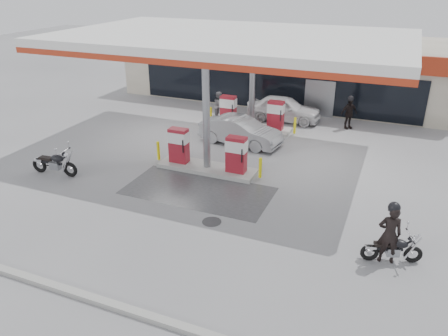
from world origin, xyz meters
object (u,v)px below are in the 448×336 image
object	(u,v)px
main_motorcycle	(393,250)
parked_motorcycle	(55,164)
pump_island_far	(251,117)
hatchback_silver	(240,131)
pump_island_near	(207,155)
biker_main	(389,234)
biker_walking	(349,113)
attendant	(219,106)
parked_car_right	(442,109)
sedan_white	(284,109)
parked_car_left	(219,87)

from	to	relation	value
main_motorcycle	parked_motorcycle	xyz separation A→B (m)	(-14.04, 0.99, 0.09)
pump_island_far	hatchback_silver	xyz separation A→B (m)	(0.24, -2.40, -0.00)
pump_island_near	biker_main	bearing A→B (deg)	-27.10
hatchback_silver	pump_island_far	bearing A→B (deg)	13.34
main_motorcycle	biker_walking	size ratio (longest dim) A/B	1.02
parked_motorcycle	hatchback_silver	xyz separation A→B (m)	(6.19, 6.59, 0.19)
attendant	hatchback_silver	world-z (taller)	attendant
pump_island_far	attendant	bearing A→B (deg)	157.28
main_motorcycle	biker_main	size ratio (longest dim) A/B	0.94
hatchback_silver	parked_car_right	size ratio (longest dim) A/B	0.94
sedan_white	hatchback_silver	xyz separation A→B (m)	(-1.03, -4.60, -0.03)
biker_walking	biker_main	bearing A→B (deg)	-120.37
main_motorcycle	parked_car_right	distance (m)	16.10
pump_island_near	main_motorcycle	world-z (taller)	pump_island_near
attendant	biker_walking	bearing A→B (deg)	-92.57
main_motorcycle	sedan_white	size ratio (longest dim) A/B	0.42
parked_motorcycle	biker_walking	world-z (taller)	biker_walking
parked_motorcycle	hatchback_silver	bearing A→B (deg)	41.59
pump_island_far	sedan_white	xyz separation A→B (m)	(1.27, 2.20, 0.03)
parked_car_right	main_motorcycle	bearing A→B (deg)	-176.13
parked_motorcycle	hatchback_silver	distance (m)	9.04
hatchback_silver	biker_walking	size ratio (longest dim) A/B	2.40
biker_main	sedan_white	xyz separation A→B (m)	(-6.64, 12.25, -0.23)
biker_main	attendant	distance (m)	15.10
pump_island_far	parked_motorcycle	xyz separation A→B (m)	(-5.95, -8.99, -0.19)
pump_island_near	biker_main	distance (m)	8.89
pump_island_far	attendant	size ratio (longest dim) A/B	3.06
sedan_white	parked_car_left	bearing A→B (deg)	55.66
pump_island_near	pump_island_far	distance (m)	6.00
parked_car_right	biker_walking	size ratio (longest dim) A/B	2.55
pump_island_near	main_motorcycle	distance (m)	9.02
attendant	parked_car_left	bearing A→B (deg)	11.49
biker_main	hatchback_silver	world-z (taller)	biker_main
main_motorcycle	parked_car_left	xyz separation A→B (m)	(-12.59, 15.89, 0.21)
parked_motorcycle	hatchback_silver	world-z (taller)	hatchback_silver
main_motorcycle	pump_island_far	bearing A→B (deg)	111.19
hatchback_silver	parked_car_right	world-z (taller)	hatchback_silver
pump_island_far	sedan_white	distance (m)	2.54
pump_island_near	main_motorcycle	xyz separation A→B (m)	(8.09, -3.98, -0.28)
biker_walking	pump_island_far	bearing A→B (deg)	160.08
sedan_white	hatchback_silver	distance (m)	4.71
pump_island_far	main_motorcycle	world-z (taller)	pump_island_far
parked_car_left	parked_car_right	xyz separation A→B (m)	(14.47, 0.09, -0.00)
sedan_white	attendant	bearing A→B (deg)	106.56
sedan_white	parked_car_right	bearing A→B (deg)	-68.02
main_motorcycle	parked_motorcycle	bearing A→B (deg)	158.14
parked_motorcycle	sedan_white	size ratio (longest dim) A/B	0.52
attendant	biker_walking	size ratio (longest dim) A/B	0.94
parked_motorcycle	sedan_white	world-z (taller)	sedan_white
parked_car_right	biker_walking	distance (m)	6.23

